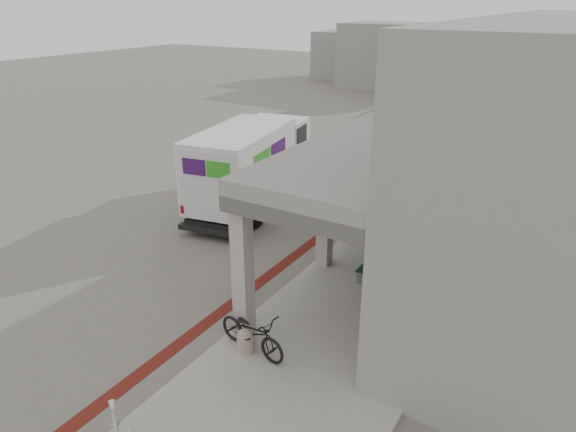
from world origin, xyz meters
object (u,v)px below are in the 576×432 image
Objects in this scene: fedex_truck at (252,163)px; bench at (375,263)px; utility_cabinet at (415,278)px; bicycle_black at (252,332)px.

bench is (6.29, -2.84, -1.24)m from fedex_truck.
bench is 1.54m from utility_cabinet.
bicycle_black is at bearing -129.87° from utility_cabinet.
bench is 1.70× the size of utility_cabinet.
utility_cabinet is (1.38, -0.66, 0.24)m from bench.
utility_cabinet is 0.59× the size of bicycle_black.
bench is at bearing -1.82° from bicycle_black.
fedex_truck is at bearing 44.40° from bicycle_black.
utility_cabinet is at bearing -25.31° from bench.
fedex_truck is 9.37m from bicycle_black.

